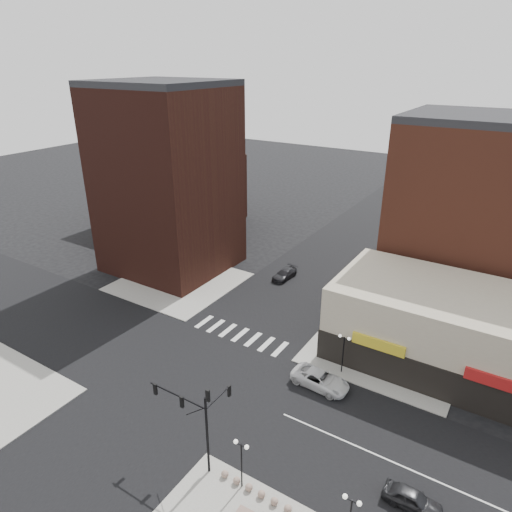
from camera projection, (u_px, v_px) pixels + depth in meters
The scene contains 17 objects.
ground at pixel (194, 375), 44.37m from camera, with size 240.00×240.00×0.00m, color black.
road_ew at pixel (194, 375), 44.37m from camera, with size 200.00×14.00×0.02m, color black.
road_ns at pixel (194, 375), 44.37m from camera, with size 14.00×200.00×0.02m, color black.
sidewalk_nw at pixel (179, 282), 62.67m from camera, with size 15.00×15.00×0.12m, color gray.
sidewalk_ne at pixel (387, 347), 48.49m from camera, with size 15.00×15.00×0.12m, color gray.
building_nw at pixel (168, 182), 62.99m from camera, with size 16.00×15.00×25.00m, color #3A1912.
building_nw_low at pixel (175, 190), 83.96m from camera, with size 20.00×18.00×12.00m, color #3A1912.
building_ne_midrise at pixel (475, 219), 53.53m from camera, with size 18.00×15.00×22.00m, color brown.
building_ne_row at pixel (458, 338), 44.40m from camera, with size 24.20×12.20×8.00m.
traffic_signal at pixel (199, 412), 32.78m from camera, with size 5.59×3.09×7.77m.
street_lamp_se_a at pixel (241, 453), 31.47m from camera, with size 1.22×0.32×4.16m.
street_lamp_se_b at pixel (351, 510), 27.56m from camera, with size 1.22×0.32×4.16m.
street_lamp_ne at pixel (344, 345), 43.38m from camera, with size 1.22×0.32×4.16m.
bollard_row at pixel (268, 498), 31.57m from camera, with size 7.89×0.54×0.54m.
white_suv at pixel (320, 380), 42.57m from camera, with size 2.54×5.51×1.53m, color silver.
dark_sedan_east at pixel (412, 499), 31.13m from camera, with size 1.61×4.01×1.37m, color black.
dark_sedan_north at pixel (285, 274), 63.50m from camera, with size 1.85×4.55×1.32m, color black.
Camera 1 is at (24.33, -27.23, 28.40)m, focal length 32.00 mm.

